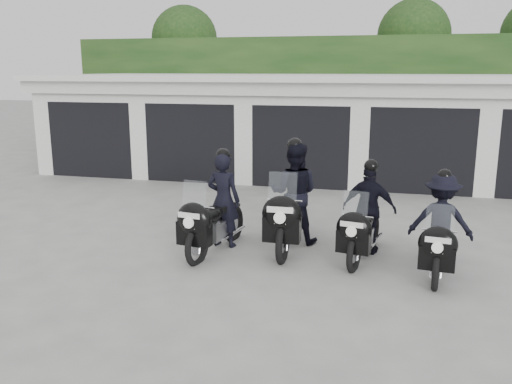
% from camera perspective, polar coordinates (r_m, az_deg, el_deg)
% --- Properties ---
extents(ground, '(80.00, 80.00, 0.00)m').
position_cam_1_polar(ground, '(9.53, -0.88, -6.38)').
color(ground, '#A0A09B').
rests_on(ground, ground).
extents(garage_block, '(16.40, 6.80, 2.96)m').
position_cam_1_polar(garage_block, '(17.00, 6.11, 6.98)').
color(garage_block, white).
rests_on(garage_block, ground).
extents(background_vegetation, '(20.00, 3.90, 5.80)m').
position_cam_1_polar(background_vegetation, '(21.71, 9.01, 11.72)').
color(background_vegetation, '#163413').
rests_on(background_vegetation, ground).
extents(police_bike_a, '(0.84, 2.10, 1.84)m').
position_cam_1_polar(police_bike_a, '(9.46, -4.22, -1.95)').
color(police_bike_a, black).
rests_on(police_bike_a, ground).
extents(police_bike_b, '(0.91, 2.29, 2.00)m').
position_cam_1_polar(police_bike_b, '(9.72, 3.81, -0.85)').
color(police_bike_b, black).
rests_on(police_bike_b, ground).
extents(police_bike_c, '(1.01, 1.94, 1.71)m').
position_cam_1_polar(police_bike_c, '(9.36, 11.58, -2.39)').
color(police_bike_c, black).
rests_on(police_bike_c, ground).
extents(police_bike_d, '(1.05, 1.91, 1.67)m').
position_cam_1_polar(police_bike_d, '(8.98, 18.83, -3.55)').
color(police_bike_d, black).
rests_on(police_bike_d, ground).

